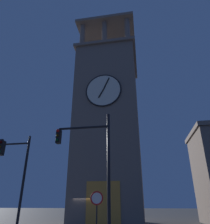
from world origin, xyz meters
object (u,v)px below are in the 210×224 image
(traffic_signal_mid, at_px, (92,159))
(clocktower, at_px, (109,127))
(no_horn_sign, at_px, (97,202))
(traffic_signal_near, at_px, (7,168))

(traffic_signal_mid, bearing_deg, clocktower, -84.73)
(clocktower, bearing_deg, no_horn_sign, 94.89)
(clocktower, distance_m, traffic_signal_mid, 16.27)
(traffic_signal_mid, bearing_deg, traffic_signal_near, -21.44)
(traffic_signal_near, bearing_deg, clocktower, -111.82)
(clocktower, height_order, traffic_signal_mid, clocktower)
(traffic_signal_mid, height_order, no_horn_sign, traffic_signal_mid)
(traffic_signal_near, distance_m, traffic_signal_mid, 6.71)
(traffic_signal_near, relative_size, traffic_signal_mid, 0.97)
(clocktower, relative_size, traffic_signal_near, 4.59)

